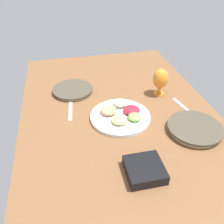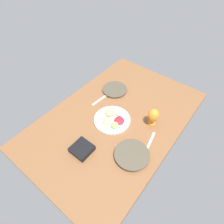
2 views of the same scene
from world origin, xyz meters
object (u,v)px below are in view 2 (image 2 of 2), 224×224
object	(u,v)px
dinner_plate_right	(115,90)
fruit_platter	(113,119)
dinner_plate_left	(132,155)
square_bowl_black	(82,149)
hurricane_glass_orange	(153,116)

from	to	relation	value
dinner_plate_right	fruit_platter	xyz separation A→B (cm)	(-31.68, -22.31, 0.58)
dinner_plate_left	square_bowl_black	size ratio (longest dim) A/B	1.79
fruit_platter	square_bowl_black	xyz separation A→B (cm)	(-37.87, -0.48, 0.76)
fruit_platter	hurricane_glass_orange	xyz separation A→B (cm)	(17.68, -28.06, 8.29)
dinner_plate_right	fruit_platter	distance (cm)	38.75
dinner_plate_right	square_bowl_black	bearing A→B (deg)	-161.86
square_bowl_black	dinner_plate_left	bearing A→B (deg)	-58.64
square_bowl_black	fruit_platter	bearing A→B (deg)	0.73
dinner_plate_left	hurricane_glass_orange	distance (cm)	37.34
dinner_plate_right	hurricane_glass_orange	distance (cm)	53.03
fruit_platter	square_bowl_black	bearing A→B (deg)	-179.27
dinner_plate_right	fruit_platter	world-z (taller)	fruit_platter
dinner_plate_left	hurricane_glass_orange	size ratio (longest dim) A/B	1.59
dinner_plate_right	hurricane_glass_orange	world-z (taller)	hurricane_glass_orange
dinner_plate_left	hurricane_glass_orange	world-z (taller)	hurricane_glass_orange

